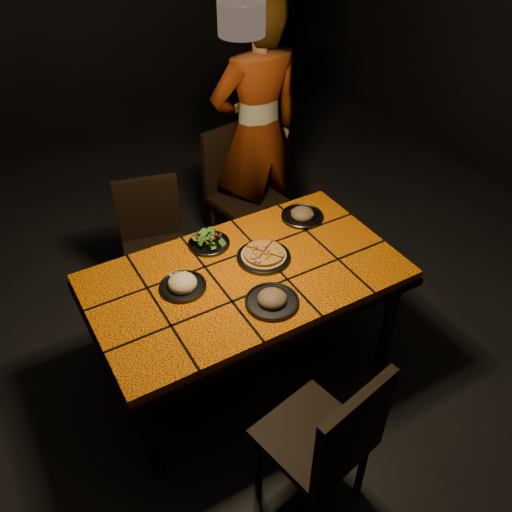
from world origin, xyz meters
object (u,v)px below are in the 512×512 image
dining_table (246,285)px  diner (257,133)px  plate_pasta (183,285)px  chair_near (330,439)px  plate_pizza (264,256)px  chair_far_right (238,185)px  chair_far_left (153,237)px

dining_table → diner: diner is taller
dining_table → plate_pasta: (-0.32, 0.06, 0.10)m
chair_near → plate_pizza: (0.24, 0.95, 0.23)m
diner → plate_pasta: bearing=46.1°
chair_far_right → chair_near: bearing=-117.2°
chair_far_right → plate_pasta: size_ratio=4.04×
chair_far_left → plate_pasta: bearing=-85.2°
chair_near → chair_far_left: size_ratio=1.07×
chair_far_left → diner: (0.89, 0.20, 0.41)m
chair_near → chair_far_right: (0.64, 1.96, 0.01)m
chair_far_right → plate_pasta: (-0.87, -1.01, 0.22)m
chair_near → plate_pizza: 1.01m
chair_near → plate_pizza: chair_near is taller
chair_near → plate_pasta: 1.01m
chair_far_right → plate_pizza: 1.11m
chair_far_right → plate_pizza: chair_far_right is taller
dining_table → chair_far_right: chair_far_right is taller
dining_table → plate_pizza: size_ratio=4.86×
dining_table → chair_far_left: size_ratio=1.85×
chair_near → chair_far_left: 1.76m
chair_far_right → plate_pizza: size_ratio=2.87×
chair_far_left → chair_far_right: size_ratio=0.91×
chair_near → plate_pasta: chair_near is taller
plate_pasta → diner: bearing=44.4°
chair_far_right → diner: (0.15, -0.01, 0.37)m
dining_table → chair_far_left: 0.90m
dining_table → chair_near: chair_near is taller
chair_far_left → plate_pasta: 0.85m
diner → plate_pizza: 1.15m
plate_pizza → dining_table: bearing=-158.1°
chair_far_left → plate_pasta: chair_far_left is taller
chair_far_left → chair_far_right: 0.77m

